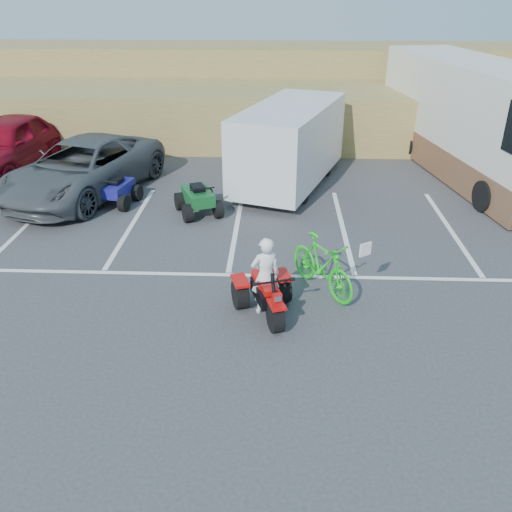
{
  "coord_description": "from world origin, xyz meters",
  "views": [
    {
      "loc": [
        1.01,
        -7.67,
        5.61
      ],
      "look_at": [
        0.64,
        1.36,
        1.0
      ],
      "focal_mm": 38.0,
      "sensor_mm": 36.0,
      "label": 1
    }
  ],
  "objects_px": {
    "red_car": "(5,144)",
    "quad_atv_blue": "(119,204)",
    "cargo_trailer": "(290,143)",
    "grey_pickup": "(83,168)",
    "rv_motorhome": "(471,127)",
    "green_dirt_bike": "(322,265)",
    "rider": "(265,276)",
    "quad_atv_green": "(199,213)",
    "red_trike_atv": "(267,315)"
  },
  "relations": [
    {
      "from": "rv_motorhome",
      "to": "quad_atv_green",
      "type": "relative_size",
      "value": 7.05
    },
    {
      "from": "rider",
      "to": "cargo_trailer",
      "type": "distance_m",
      "value": 7.21
    },
    {
      "from": "green_dirt_bike",
      "to": "cargo_trailer",
      "type": "height_order",
      "value": "cargo_trailer"
    },
    {
      "from": "red_car",
      "to": "quad_atv_blue",
      "type": "distance_m",
      "value": 5.34
    },
    {
      "from": "red_car",
      "to": "quad_atv_green",
      "type": "height_order",
      "value": "red_car"
    },
    {
      "from": "cargo_trailer",
      "to": "rv_motorhome",
      "type": "bearing_deg",
      "value": 33.77
    },
    {
      "from": "green_dirt_bike",
      "to": "rv_motorhome",
      "type": "distance_m",
      "value": 9.47
    },
    {
      "from": "rv_motorhome",
      "to": "green_dirt_bike",
      "type": "bearing_deg",
      "value": -133.88
    },
    {
      "from": "green_dirt_bike",
      "to": "quad_atv_green",
      "type": "xyz_separation_m",
      "value": [
        -3.01,
        3.94,
        -0.58
      ]
    },
    {
      "from": "grey_pickup",
      "to": "rider",
      "type": "bearing_deg",
      "value": -30.61
    },
    {
      "from": "red_trike_atv",
      "to": "cargo_trailer",
      "type": "xyz_separation_m",
      "value": [
        0.49,
        7.31,
        1.3
      ]
    },
    {
      "from": "rider",
      "to": "cargo_trailer",
      "type": "height_order",
      "value": "cargo_trailer"
    },
    {
      "from": "cargo_trailer",
      "to": "quad_atv_green",
      "type": "bearing_deg",
      "value": -116.37
    },
    {
      "from": "red_car",
      "to": "green_dirt_bike",
      "type": "bearing_deg",
      "value": -32.0
    },
    {
      "from": "green_dirt_bike",
      "to": "grey_pickup",
      "type": "relative_size",
      "value": 0.34
    },
    {
      "from": "red_car",
      "to": "grey_pickup",
      "type": "bearing_deg",
      "value": -27.94
    },
    {
      "from": "cargo_trailer",
      "to": "quad_atv_blue",
      "type": "distance_m",
      "value": 5.29
    },
    {
      "from": "rider",
      "to": "quad_atv_blue",
      "type": "bearing_deg",
      "value": -69.01
    },
    {
      "from": "red_trike_atv",
      "to": "quad_atv_green",
      "type": "xyz_separation_m",
      "value": [
        -1.96,
        4.9,
        0.0
      ]
    },
    {
      "from": "quad_atv_blue",
      "to": "red_car",
      "type": "bearing_deg",
      "value": 157.66
    },
    {
      "from": "rv_motorhome",
      "to": "red_car",
      "type": "bearing_deg",
      "value": 171.27
    },
    {
      "from": "red_trike_atv",
      "to": "grey_pickup",
      "type": "distance_m",
      "value": 8.34
    },
    {
      "from": "quad_atv_blue",
      "to": "rider",
      "type": "bearing_deg",
      "value": -40.4
    },
    {
      "from": "rider",
      "to": "quad_atv_green",
      "type": "height_order",
      "value": "rider"
    },
    {
      "from": "grey_pickup",
      "to": "rv_motorhome",
      "type": "height_order",
      "value": "rv_motorhome"
    },
    {
      "from": "quad_atv_green",
      "to": "rv_motorhome",
      "type": "bearing_deg",
      "value": 3.01
    },
    {
      "from": "cargo_trailer",
      "to": "grey_pickup",
      "type": "bearing_deg",
      "value": -150.98
    },
    {
      "from": "rv_motorhome",
      "to": "grey_pickup",
      "type": "bearing_deg",
      "value": -178.08
    },
    {
      "from": "red_trike_atv",
      "to": "red_car",
      "type": "xyz_separation_m",
      "value": [
        -8.7,
        8.38,
        0.87
      ]
    },
    {
      "from": "quad_atv_green",
      "to": "red_car",
      "type": "bearing_deg",
      "value": 130.1
    },
    {
      "from": "grey_pickup",
      "to": "red_car",
      "type": "relative_size",
      "value": 1.1
    },
    {
      "from": "red_trike_atv",
      "to": "green_dirt_bike",
      "type": "bearing_deg",
      "value": 24.78
    },
    {
      "from": "green_dirt_bike",
      "to": "rv_motorhome",
      "type": "xyz_separation_m",
      "value": [
        5.19,
        7.87,
        0.89
      ]
    },
    {
      "from": "red_car",
      "to": "cargo_trailer",
      "type": "xyz_separation_m",
      "value": [
        9.18,
        -1.07,
        0.43
      ]
    },
    {
      "from": "green_dirt_bike",
      "to": "quad_atv_green",
      "type": "relative_size",
      "value": 1.4
    },
    {
      "from": "grey_pickup",
      "to": "cargo_trailer",
      "type": "xyz_separation_m",
      "value": [
        5.94,
        1.05,
        0.51
      ]
    },
    {
      "from": "red_trike_atv",
      "to": "quad_atv_blue",
      "type": "bearing_deg",
      "value": 110.55
    },
    {
      "from": "quad_atv_blue",
      "to": "quad_atv_green",
      "type": "bearing_deg",
      "value": -2.86
    },
    {
      "from": "quad_atv_green",
      "to": "quad_atv_blue",
      "type": "bearing_deg",
      "value": 143.49
    },
    {
      "from": "green_dirt_bike",
      "to": "rv_motorhome",
      "type": "relative_size",
      "value": 0.2
    },
    {
      "from": "green_dirt_bike",
      "to": "red_car",
      "type": "xyz_separation_m",
      "value": [
        -9.75,
        7.42,
        0.29
      ]
    },
    {
      "from": "red_trike_atv",
      "to": "rv_motorhome",
      "type": "bearing_deg",
      "value": 37.17
    },
    {
      "from": "red_car",
      "to": "rv_motorhome",
      "type": "xyz_separation_m",
      "value": [
        14.95,
        0.45,
        0.6
      ]
    },
    {
      "from": "rider",
      "to": "quad_atv_blue",
      "type": "distance_m",
      "value": 6.87
    },
    {
      "from": "rider",
      "to": "grey_pickup",
      "type": "bearing_deg",
      "value": -66.07
    },
    {
      "from": "rider",
      "to": "rv_motorhome",
      "type": "relative_size",
      "value": 0.16
    },
    {
      "from": "grey_pickup",
      "to": "quad_atv_blue",
      "type": "distance_m",
      "value": 1.6
    },
    {
      "from": "red_trike_atv",
      "to": "rv_motorhome",
      "type": "relative_size",
      "value": 0.15
    },
    {
      "from": "rv_motorhome",
      "to": "quad_atv_blue",
      "type": "height_order",
      "value": "rv_motorhome"
    },
    {
      "from": "red_trike_atv",
      "to": "quad_atv_blue",
      "type": "distance_m",
      "value": 6.97
    }
  ]
}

